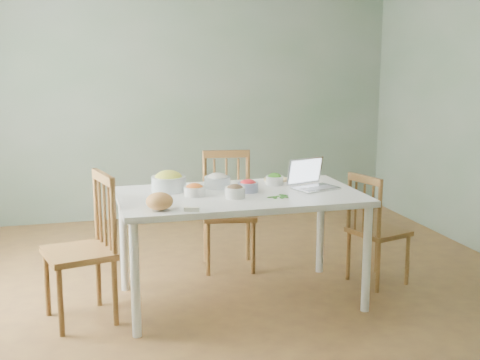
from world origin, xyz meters
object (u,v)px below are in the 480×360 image
object	(u,v)px
chair_right	(379,229)
chair_left	(78,249)
laptop	(316,175)
chair_far	(228,212)
dining_table	(240,247)
bowl_squash	(169,181)
bread_boule	(159,201)

from	to	relation	value
chair_right	chair_left	bearing A→B (deg)	76.44
laptop	chair_far	bearing A→B (deg)	106.26
dining_table	chair_left	world-z (taller)	chair_left
dining_table	laptop	world-z (taller)	laptop
chair_right	bowl_squash	size ratio (longest dim) A/B	3.51
bread_boule	bowl_squash	xyz separation A→B (m)	(0.15, 0.56, 0.02)
bread_boule	laptop	xyz separation A→B (m)	(1.22, 0.34, 0.05)
chair_right	bowl_squash	distance (m)	1.72
dining_table	bread_boule	xyz separation A→B (m)	(-0.63, -0.34, 0.47)
chair_left	dining_table	bearing A→B (deg)	79.32
dining_table	chair_far	world-z (taller)	chair_far
dining_table	laptop	xyz separation A→B (m)	(0.59, 0.00, 0.52)
chair_far	bread_boule	size ratio (longest dim) A/B	5.59
dining_table	laptop	bearing A→B (deg)	0.08
bowl_squash	chair_far	bearing A→B (deg)	41.47
bowl_squash	laptop	distance (m)	1.10
chair_left	chair_right	world-z (taller)	chair_left
dining_table	chair_right	bearing A→B (deg)	3.97
chair_left	chair_right	xyz separation A→B (m)	(2.33, 0.15, -0.06)
bowl_squash	chair_left	bearing A→B (deg)	-156.78
chair_left	chair_right	bearing A→B (deg)	79.64
dining_table	bowl_squash	world-z (taller)	bowl_squash
laptop	chair_left	bearing A→B (deg)	164.68
bowl_squash	dining_table	bearing A→B (deg)	-24.39
chair_left	laptop	world-z (taller)	laptop
chair_right	laptop	distance (m)	0.76
chair_far	bread_boule	world-z (taller)	chair_far
chair_far	chair_right	xyz separation A→B (m)	(1.08, -0.66, -0.05)
chair_far	laptop	size ratio (longest dim) A/B	3.14
chair_far	laptop	bearing A→B (deg)	-47.49
chair_far	laptop	distance (m)	0.99
chair_far	bread_boule	distance (m)	1.36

